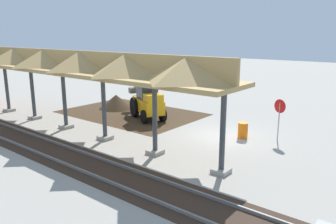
# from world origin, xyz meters

# --- Properties ---
(ground_plane) EXTENTS (120.00, 120.00, 0.00)m
(ground_plane) POSITION_xyz_m (0.00, 0.00, 0.00)
(ground_plane) COLOR #9E998E
(dirt_work_zone) EXTENTS (10.19, 7.00, 0.01)m
(dirt_work_zone) POSITION_xyz_m (8.37, -0.83, 0.00)
(dirt_work_zone) COLOR #42301E
(dirt_work_zone) RESTS_ON ground
(platform_canopy) EXTENTS (19.86, 3.20, 4.90)m
(platform_canopy) POSITION_xyz_m (6.91, 4.60, 4.17)
(platform_canopy) COLOR #9E998E
(platform_canopy) RESTS_ON ground
(rail_tracks) EXTENTS (60.00, 2.58, 0.15)m
(rail_tracks) POSITION_xyz_m (0.00, 7.59, 0.03)
(rail_tracks) COLOR slate
(rail_tracks) RESTS_ON ground
(stop_sign) EXTENTS (0.72, 0.30, 2.35)m
(stop_sign) POSITION_xyz_m (-2.67, -1.26, 1.69)
(stop_sign) COLOR gray
(stop_sign) RESTS_ON ground
(backhoe) EXTENTS (5.01, 3.47, 2.82)m
(backhoe) POSITION_xyz_m (6.40, -0.48, 1.27)
(backhoe) COLOR orange
(backhoe) RESTS_ON ground
(dirt_mound) EXTENTS (5.59, 5.59, 2.23)m
(dirt_mound) POSITION_xyz_m (10.47, -1.24, 0.00)
(dirt_mound) COLOR #42301E
(dirt_mound) RESTS_ON ground
(traffic_barrel) EXTENTS (0.56, 0.56, 0.90)m
(traffic_barrel) POSITION_xyz_m (-0.93, -0.47, 0.45)
(traffic_barrel) COLOR orange
(traffic_barrel) RESTS_ON ground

